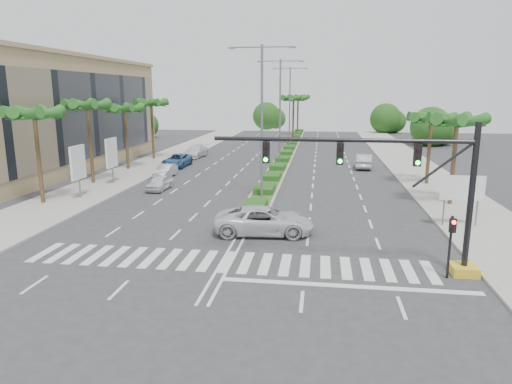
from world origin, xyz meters
TOP-DOWN VIEW (x-y plane):
  - ground at (0.00, 0.00)m, footprint 160.00×160.00m
  - footpath_right at (15.20, 20.00)m, footprint 6.00×120.00m
  - footpath_left at (-15.20, 20.00)m, footprint 6.00×120.00m
  - median at (0.00, 45.00)m, footprint 2.20×75.00m
  - median_grass at (0.00, 45.00)m, footprint 1.80×75.00m
  - building at (-26.00, 26.00)m, footprint 12.00×36.00m
  - signal_gantry at (9.27, -0.00)m, footprint 12.60×1.20m
  - pedestrian_signal at (10.60, -0.68)m, footprint 0.28×0.36m
  - direction_sign at (13.50, 7.99)m, footprint 2.70×0.11m
  - billboard_near at (-14.50, 12.00)m, footprint 0.18×2.10m
  - billboard_far at (-14.50, 18.00)m, footprint 0.18×2.10m
  - palm_left_near at (-16.50, 10.00)m, footprint 4.57×4.68m
  - palm_left_mid at (-16.50, 18.00)m, footprint 4.57×4.68m
  - palm_left_far at (-16.50, 26.00)m, footprint 4.57×4.68m
  - palm_left_end at (-16.50, 34.00)m, footprint 4.57×4.68m
  - palm_right_near at (14.50, 14.00)m, footprint 4.57×4.68m
  - palm_right_far at (14.50, 22.00)m, footprint 4.57×4.68m
  - palm_median_a at (0.00, 55.00)m, footprint 4.57×4.68m
  - palm_median_b at (0.00, 70.00)m, footprint 4.57×4.68m
  - streetlight_near at (0.00, 14.00)m, footprint 5.10×0.25m
  - streetlight_mid at (0.00, 30.00)m, footprint 5.10×0.25m
  - streetlight_far at (0.00, 46.00)m, footprint 5.10×0.25m
  - car_parked_a at (-9.43, 16.41)m, footprint 1.66×3.82m
  - car_parked_b at (-10.91, 22.33)m, footprint 1.45×3.94m
  - car_parked_c at (-11.80, 28.92)m, footprint 2.47×5.31m
  - car_parked_d at (-11.80, 36.90)m, footprint 2.76×5.50m
  - car_crossing at (1.33, 4.95)m, footprint 6.27×3.35m
  - car_right at (9.55, 30.94)m, footprint 2.22×5.07m

SIDE VIEW (x-z plane):
  - ground at x=0.00m, z-range 0.00..0.00m
  - footpath_right at x=15.20m, z-range 0.00..0.15m
  - footpath_left at x=-15.20m, z-range 0.00..0.15m
  - median at x=0.00m, z-range 0.00..0.20m
  - median_grass at x=0.00m, z-range 0.20..0.24m
  - car_parked_a at x=-9.43m, z-range 0.00..1.28m
  - car_parked_b at x=-10.91m, z-range 0.00..1.29m
  - car_parked_c at x=-11.80m, z-range 0.00..1.47m
  - car_parked_d at x=-11.80m, z-range 0.00..1.53m
  - car_right at x=9.55m, z-range 0.00..1.62m
  - car_crossing at x=1.33m, z-range 0.00..1.68m
  - pedestrian_signal at x=10.60m, z-range 0.54..3.54m
  - direction_sign at x=13.50m, z-range 0.75..4.15m
  - billboard_near at x=-14.50m, z-range 0.79..5.14m
  - billboard_far at x=-14.50m, z-range 0.79..5.14m
  - signal_gantry at x=9.27m, z-range -0.14..7.06m
  - palm_right_far at x=14.50m, z-range 2.54..9.29m
  - building at x=-26.00m, z-range 0.00..12.00m
  - palm_right_near at x=14.50m, z-range 2.68..9.73m
  - palm_left_far at x=-16.50m, z-range 2.82..10.17m
  - palm_left_near at x=-16.50m, z-range 2.91..10.46m
  - streetlight_near at x=0.00m, z-range 0.81..12.81m
  - streetlight_mid at x=0.00m, z-range 0.81..12.81m
  - streetlight_far at x=0.00m, z-range 0.81..12.81m
  - palm_left_end at x=-16.50m, z-range 3.01..10.76m
  - palm_left_mid at x=-16.50m, z-range 3.10..11.05m
  - palm_median_a at x=0.00m, z-range 3.15..11.20m
  - palm_median_b at x=0.00m, z-range 3.15..11.20m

